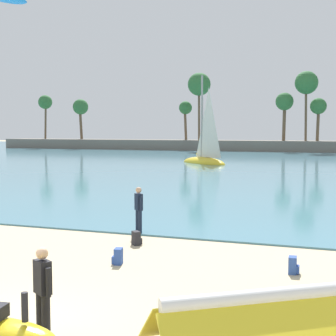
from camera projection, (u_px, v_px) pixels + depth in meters
sea at (300, 156)px, 67.43m from camera, size 220.00×107.42×0.06m
palm_headland at (306, 134)px, 80.16m from camera, size 111.80×6.30×13.23m
folded_kite at (264, 314)px, 7.99m from camera, size 4.31×4.00×1.08m
person_rigging_by_gear at (43, 291)px, 8.58m from camera, size 0.48×0.35×1.67m
person_at_waterline at (139, 209)px, 17.41m from camera, size 0.40×0.43×1.67m
backpack_near_kite at (293, 266)px, 12.72m from camera, size 0.28×0.31×0.44m
backpack_by_trailer at (137, 238)px, 15.88m from camera, size 0.37×0.37×0.44m
backpack_spare at (118, 257)px, 13.61m from camera, size 0.32×0.34×0.44m
sailboat_near_shore at (202, 149)px, 71.85m from camera, size 3.16×6.25×8.69m
sailboat_mid_bay at (204, 155)px, 52.64m from camera, size 6.63×5.84×9.91m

